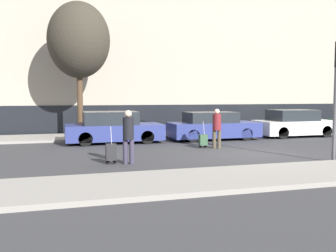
% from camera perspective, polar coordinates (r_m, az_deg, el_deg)
% --- Properties ---
extents(ground_plane, '(80.00, 80.00, 0.00)m').
position_cam_1_polar(ground_plane, '(14.10, 12.58, -4.17)').
color(ground_plane, '#38383A').
extents(sidewalk_near, '(28.00, 2.50, 0.12)m').
position_cam_1_polar(sidewalk_near, '(11.01, 22.11, -6.54)').
color(sidewalk_near, gray).
rests_on(sidewalk_near, ground_plane).
extents(sidewalk_far, '(28.00, 3.00, 0.12)m').
position_cam_1_polar(sidewalk_far, '(20.45, 3.08, -1.19)').
color(sidewalk_far, gray).
rests_on(sidewalk_far, ground_plane).
extents(building_facade, '(28.00, 3.36, 10.54)m').
position_cam_1_polar(building_facade, '(24.22, 0.04, 12.04)').
color(building_facade, '#A89E8C').
rests_on(building_facade, ground_plane).
extents(parked_car_0, '(4.32, 1.90, 1.42)m').
position_cam_1_polar(parked_car_0, '(17.13, -8.37, -0.33)').
color(parked_car_0, navy).
rests_on(parked_car_0, ground_plane).
extents(parked_car_1, '(4.34, 1.77, 1.35)m').
position_cam_1_polar(parked_car_1, '(18.29, 6.85, -0.09)').
color(parked_car_1, navy).
rests_on(parked_car_1, ground_plane).
extents(parked_car_2, '(4.12, 1.88, 1.40)m').
position_cam_1_polar(parked_car_2, '(20.71, 18.67, 0.30)').
color(parked_car_2, silver).
rests_on(parked_car_2, ground_plane).
extents(pedestrian_left, '(0.34, 0.34, 1.69)m').
position_cam_1_polar(pedestrian_left, '(11.66, -6.07, -1.17)').
color(pedestrian_left, '#383347').
rests_on(pedestrian_left, ground_plane).
extents(trolley_left, '(0.34, 0.29, 1.17)m').
position_cam_1_polar(trolley_left, '(11.83, -8.68, -3.95)').
color(trolley_left, '#262628').
rests_on(trolley_left, ground_plane).
extents(pedestrian_right, '(0.34, 0.34, 1.61)m').
position_cam_1_polar(pedestrian_right, '(15.25, 7.44, -0.02)').
color(pedestrian_right, '#4C4233').
rests_on(pedestrian_right, ground_plane).
extents(trolley_right, '(0.34, 0.29, 1.10)m').
position_cam_1_polar(trolley_right, '(15.30, 5.36, -2.13)').
color(trolley_right, '#335138').
rests_on(trolley_right, ground_plane).
extents(parked_bicycle, '(1.77, 0.06, 0.96)m').
position_cam_1_polar(parked_bicycle, '(19.89, -5.55, -0.13)').
color(parked_bicycle, black).
rests_on(parked_bicycle, sidewalk_far).
extents(bare_tree_near_crossing, '(3.00, 3.00, 6.54)m').
position_cam_1_polar(bare_tree_near_crossing, '(19.04, -13.43, 12.56)').
color(bare_tree_near_crossing, '#4C3826').
rests_on(bare_tree_near_crossing, sidewalk_far).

